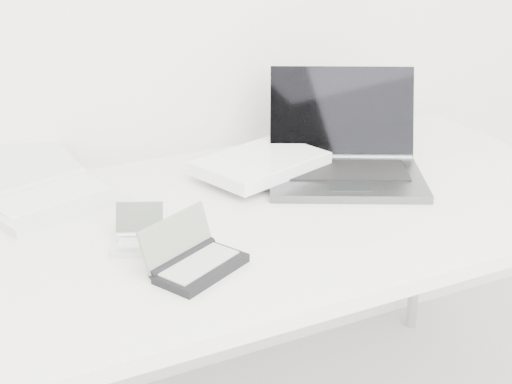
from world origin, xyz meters
name	(u,v)px	position (x,y,z in m)	size (l,w,h in m)	color
desk	(260,228)	(0.00, 1.55, 0.68)	(1.60, 0.80, 0.73)	white
laptop_large	(310,161)	(0.19, 1.67, 0.77)	(0.59, 0.47, 0.23)	#505355
netbook_open_white	(42,191)	(-0.41, 1.81, 0.75)	(0.37, 0.42, 0.08)	white
pda_silver	(138,239)	(-0.29, 1.50, 0.75)	(0.13, 0.14, 0.07)	silver
palmtop_charcoal	(194,260)	(-0.23, 1.36, 0.75)	(0.21, 0.18, 0.09)	black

